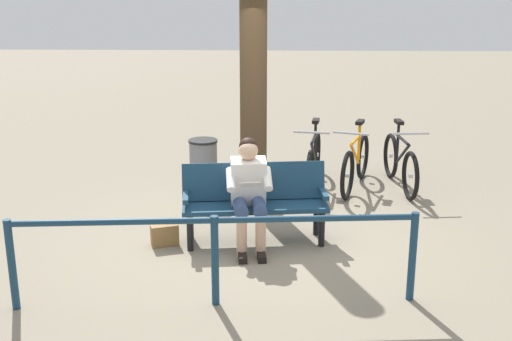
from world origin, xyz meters
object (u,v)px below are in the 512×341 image
at_px(person_reading, 249,188).
at_px(litter_bin, 204,168).
at_px(handbag, 165,235).
at_px(bicycle_red, 356,163).
at_px(tree_trunk, 253,76).
at_px(bench, 255,197).
at_px(bicycle_silver, 400,163).
at_px(bicycle_orange, 314,162).

relative_size(person_reading, litter_bin, 1.54).
relative_size(handbag, bicycle_red, 0.19).
xyz_separation_m(tree_trunk, bicycle_red, (-1.41, -0.60, -1.30)).
height_order(bench, bicycle_silver, bicycle_silver).
xyz_separation_m(bench, bicycle_red, (-1.35, -1.94, -0.15)).
height_order(handbag, tree_trunk, tree_trunk).
bearing_deg(litter_bin, bicycle_orange, -162.87).
xyz_separation_m(bench, tree_trunk, (0.06, -1.34, 1.15)).
distance_m(bicycle_red, bicycle_orange, 0.59).
bearing_deg(bicycle_red, bicycle_silver, 110.80).
bearing_deg(tree_trunk, bicycle_silver, -162.92).
xyz_separation_m(bicycle_silver, bicycle_red, (0.62, 0.03, 0.00)).
height_order(bench, tree_trunk, tree_trunk).
bearing_deg(handbag, bicycle_orange, -128.67).
relative_size(tree_trunk, litter_bin, 4.24).
xyz_separation_m(person_reading, bicycle_red, (-1.40, -2.11, -0.31)).
bearing_deg(handbag, bench, -168.78).
bearing_deg(bicycle_red, person_reading, -15.17).
distance_m(tree_trunk, bicycle_silver, 2.49).
height_order(handbag, bicycle_orange, bicycle_orange).
height_order(person_reading, handbag, person_reading).
xyz_separation_m(litter_bin, bicycle_silver, (-2.71, -0.44, -0.03)).
relative_size(bicycle_red, bicycle_orange, 0.97).
xyz_separation_m(person_reading, bicycle_silver, (-2.02, -2.14, -0.31)).
distance_m(bench, bicycle_orange, 2.14).
height_order(tree_trunk, litter_bin, tree_trunk).
relative_size(tree_trunk, bicycle_orange, 1.98).
xyz_separation_m(bench, handbag, (0.99, 0.20, -0.39)).
bearing_deg(tree_trunk, bench, 92.56).
bearing_deg(bench, bicycle_silver, -141.67).
relative_size(bench, bicycle_red, 1.02).
bearing_deg(person_reading, bench, -113.98).
relative_size(handbag, litter_bin, 0.38).
height_order(litter_bin, bicycle_orange, bicycle_orange).
bearing_deg(bicycle_silver, handbag, -59.11).
height_order(tree_trunk, bicycle_orange, tree_trunk).
distance_m(handbag, bicycle_silver, 3.67).
bearing_deg(bicycle_orange, handbag, -30.26).
bearing_deg(handbag, bicycle_red, -137.55).
xyz_separation_m(person_reading, litter_bin, (0.68, -1.70, -0.27)).
bearing_deg(litter_bin, bicycle_red, -168.89).
distance_m(bench, bicycle_red, 2.36).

